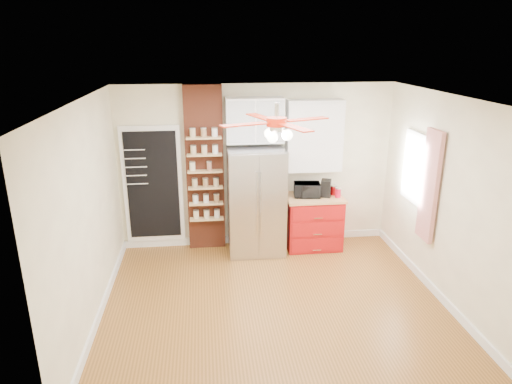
{
  "coord_description": "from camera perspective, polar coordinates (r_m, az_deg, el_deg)",
  "views": [
    {
      "loc": [
        -0.86,
        -5.24,
        3.33
      ],
      "look_at": [
        -0.14,
        0.9,
        1.27
      ],
      "focal_mm": 32.0,
      "sensor_mm": 36.0,
      "label": 1
    }
  ],
  "objects": [
    {
      "name": "red_cabinet",
      "position": [
        7.71,
        7.16,
        -3.69
      ],
      "size": [
        0.94,
        0.64,
        0.9
      ],
      "color": "#AB1011",
      "rests_on": "floor"
    },
    {
      "name": "upper_glass_cabinet",
      "position": [
        7.21,
        -0.18,
        8.97
      ],
      "size": [
        0.9,
        0.35,
        0.7
      ],
      "primitive_type": "cube",
      "color": "white",
      "rests_on": "wall_back"
    },
    {
      "name": "ceiling",
      "position": [
        5.35,
        2.63,
        11.61
      ],
      "size": [
        4.5,
        4.5,
        0.0
      ],
      "primitive_type": "plane",
      "color": "white",
      "rests_on": "wall_back"
    },
    {
      "name": "wall_right",
      "position": [
        6.41,
        22.72,
        -1.08
      ],
      "size": [
        0.02,
        4.0,
        2.7
      ],
      "primitive_type": "cube",
      "color": "#FAF5C9",
      "rests_on": "floor"
    },
    {
      "name": "ceiling_fan",
      "position": [
        5.39,
        2.59,
        8.7
      ],
      "size": [
        1.4,
        1.4,
        0.44
      ],
      "color": "silver",
      "rests_on": "ceiling"
    },
    {
      "name": "brick_pillar",
      "position": [
        7.43,
        -6.4,
        2.82
      ],
      "size": [
        0.6,
        0.16,
        2.7
      ],
      "primitive_type": "cube",
      "color": "brown",
      "rests_on": "floor"
    },
    {
      "name": "coffee_maker",
      "position": [
        7.54,
        8.74,
        0.49
      ],
      "size": [
        0.21,
        0.23,
        0.28
      ],
      "primitive_type": "cube",
      "rotation": [
        0.0,
        0.0,
        -0.36
      ],
      "color": "black",
      "rests_on": "red_cabinet"
    },
    {
      "name": "wall_front",
      "position": [
        3.9,
        7.15,
        -12.3
      ],
      "size": [
        4.5,
        0.02,
        2.7
      ],
      "primitive_type": "cube",
      "color": "#FAF5C9",
      "rests_on": "floor"
    },
    {
      "name": "pantry_jar_oats",
      "position": [
        7.3,
        -7.96,
        3.2
      ],
      "size": [
        0.12,
        0.12,
        0.13
      ],
      "primitive_type": "cylinder",
      "rotation": [
        0.0,
        0.0,
        0.3
      ],
      "color": "beige",
      "rests_on": "brick_pillar"
    },
    {
      "name": "fridge",
      "position": [
        7.34,
        0.01,
        -1.14
      ],
      "size": [
        0.9,
        0.7,
        1.75
      ],
      "primitive_type": "cube",
      "color": "silver",
      "rests_on": "floor"
    },
    {
      "name": "curtain",
      "position": [
        6.64,
        20.87,
        0.7
      ],
      "size": [
        0.06,
        0.4,
        1.55
      ],
      "primitive_type": "cube",
      "color": "red",
      "rests_on": "wall_right"
    },
    {
      "name": "canister_right",
      "position": [
        7.66,
        9.73,
        0.19
      ],
      "size": [
        0.11,
        0.11,
        0.15
      ],
      "primitive_type": "cylinder",
      "rotation": [
        0.0,
        0.0,
        0.12
      ],
      "color": "#A4090B",
      "rests_on": "red_cabinet"
    },
    {
      "name": "floor",
      "position": [
        6.27,
        2.26,
        -13.7
      ],
      "size": [
        4.5,
        4.5,
        0.0
      ],
      "primitive_type": "plane",
      "color": "#905B24",
      "rests_on": "ground"
    },
    {
      "name": "wall_back",
      "position": [
        7.56,
        0.06,
        3.2
      ],
      "size": [
        4.5,
        0.02,
        2.7
      ],
      "primitive_type": "cube",
      "color": "#FAF5C9",
      "rests_on": "floor"
    },
    {
      "name": "chalkboard",
      "position": [
        7.59,
        -12.76,
        0.84
      ],
      "size": [
        0.95,
        0.05,
        1.95
      ],
      "color": "white",
      "rests_on": "wall_back"
    },
    {
      "name": "window",
      "position": [
        7.1,
        19.35,
        2.82
      ],
      "size": [
        0.04,
        0.75,
        1.05
      ],
      "primitive_type": "cube",
      "color": "white",
      "rests_on": "wall_right"
    },
    {
      "name": "canister_left",
      "position": [
        7.54,
        10.21,
        -0.12
      ],
      "size": [
        0.11,
        0.11,
        0.15
      ],
      "primitive_type": "cylinder",
      "rotation": [
        0.0,
        0.0,
        -0.25
      ],
      "color": "red",
      "rests_on": "red_cabinet"
    },
    {
      "name": "wall_left",
      "position": [
        5.78,
        -20.23,
        -2.84
      ],
      "size": [
        0.02,
        4.0,
        2.7
      ],
      "primitive_type": "cube",
      "color": "#FAF5C9",
      "rests_on": "floor"
    },
    {
      "name": "upper_shelf_unit",
      "position": [
        7.46,
        7.28,
        6.99
      ],
      "size": [
        0.9,
        0.3,
        1.15
      ],
      "primitive_type": "cube",
      "color": "white",
      "rests_on": "wall_back"
    },
    {
      "name": "pantry_jar_beans",
      "position": [
        7.27,
        -5.87,
        3.23
      ],
      "size": [
        0.1,
        0.1,
        0.13
      ],
      "primitive_type": "cylinder",
      "rotation": [
        0.0,
        0.0,
        0.36
      ],
      "color": "#8D5E48",
      "rests_on": "brick_pillar"
    },
    {
      "name": "toaster_oven",
      "position": [
        7.49,
        6.38,
        0.27
      ],
      "size": [
        0.45,
        0.33,
        0.23
      ],
      "primitive_type": "imported",
      "rotation": [
        0.0,
        0.0,
        -0.12
      ],
      "color": "black",
      "rests_on": "red_cabinet"
    }
  ]
}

